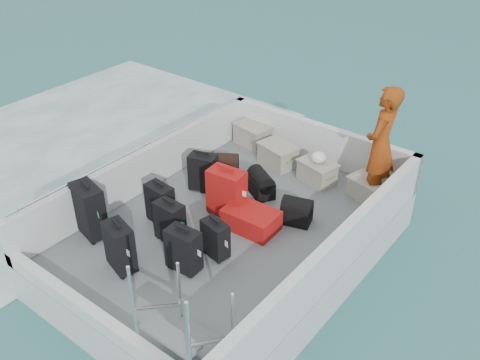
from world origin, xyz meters
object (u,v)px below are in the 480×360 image
object	(u,v)px
crate_0	(253,135)
passenger	(381,145)
suitcase_5	(227,193)
suitcase_1	(160,204)
suitcase_7	(215,239)
crate_1	(278,156)
crate_3	(367,190)
suitcase_0	(89,211)
suitcase_8	(251,219)
suitcase_3	(120,247)
suitcase_4	(170,222)
crate_2	(317,173)
suitcase_6	(184,250)
suitcase_2	(203,173)

from	to	relation	value
crate_0	passenger	xyz separation A→B (m)	(2.55, -0.24, 0.75)
suitcase_5	passenger	world-z (taller)	passenger
suitcase_1	suitcase_7	bearing A→B (deg)	0.60
crate_1	suitcase_1	bearing A→B (deg)	-99.61
crate_1	passenger	distance (m)	1.91
crate_3	suitcase_0	bearing A→B (deg)	-129.59
suitcase_0	crate_3	world-z (taller)	suitcase_0
suitcase_7	suitcase_8	world-z (taller)	suitcase_7
suitcase_3	passenger	size ratio (longest dim) A/B	0.36
suitcase_4	suitcase_5	distance (m)	1.01
suitcase_8	crate_3	bearing A→B (deg)	-31.90
suitcase_8	passenger	xyz separation A→B (m)	(1.04, 1.82, 0.78)
suitcase_7	crate_2	xyz separation A→B (m)	(0.10, 2.45, -0.10)
suitcase_1	crate_3	distance (m)	3.21
suitcase_6	suitcase_8	world-z (taller)	suitcase_6
suitcase_7	crate_0	distance (m)	3.22
suitcase_3	suitcase_8	distance (m)	1.92
suitcase_4	crate_1	world-z (taller)	suitcase_4
suitcase_0	crate_3	distance (m)	4.19
crate_0	crate_2	xyz separation A→B (m)	(1.61, -0.39, -0.02)
suitcase_1	suitcase_3	xyz separation A→B (m)	(0.32, -1.04, 0.03)
suitcase_0	suitcase_5	xyz separation A→B (m)	(1.20, 1.56, -0.03)
suitcase_2	suitcase_4	xyz separation A→B (m)	(0.50, -1.26, -0.01)
suitcase_3	suitcase_6	size ratio (longest dim) A/B	1.11
suitcase_0	suitcase_4	world-z (taller)	suitcase_0
suitcase_8	crate_0	distance (m)	2.56
passenger	crate_0	bearing A→B (deg)	-99.12
suitcase_3	suitcase_8	size ratio (longest dim) A/B	0.88
suitcase_4	crate_0	distance (m)	3.08
crate_1	passenger	bearing A→B (deg)	3.25
suitcase_8	suitcase_1	bearing A→B (deg)	118.88
suitcase_1	crate_0	distance (m)	2.78
suitcase_0	suitcase_2	xyz separation A→B (m)	(0.48, 1.85, -0.08)
suitcase_0	crate_1	xyz separation A→B (m)	(0.98, 3.22, -0.21)
suitcase_6	crate_1	world-z (taller)	suitcase_6
crate_1	suitcase_8	bearing A→B (deg)	-67.32
suitcase_1	suitcase_4	world-z (taller)	suitcase_1
suitcase_4	suitcase_5	size ratio (longest dim) A/B	0.83
suitcase_0	suitcase_6	distance (m)	1.57
suitcase_4	suitcase_6	size ratio (longest dim) A/B	1.01
crate_0	suitcase_2	bearing A→B (deg)	-80.08
suitcase_1	crate_0	size ratio (longest dim) A/B	1.01
suitcase_7	crate_3	size ratio (longest dim) A/B	1.03
suitcase_1	suitcase_5	world-z (taller)	suitcase_5
suitcase_0	suitcase_2	bearing A→B (deg)	88.51
suitcase_5	suitcase_6	bearing A→B (deg)	-80.13
suitcase_3	suitcase_7	size ratio (longest dim) A/B	1.25
crate_0	crate_3	world-z (taller)	crate_0
suitcase_3	crate_0	distance (m)	3.86
suitcase_3	crate_1	world-z (taller)	suitcase_3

